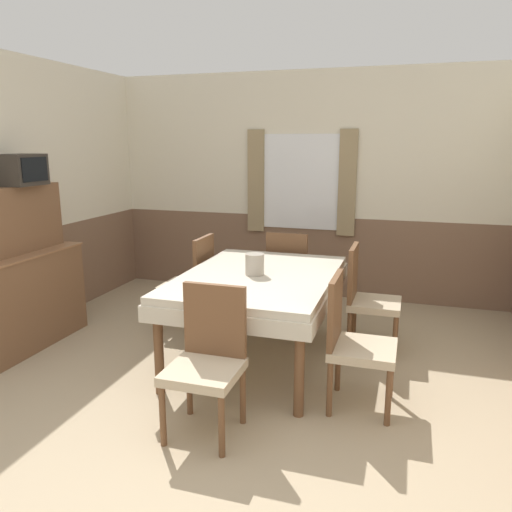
{
  "coord_description": "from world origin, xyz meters",
  "views": [
    {
      "loc": [
        1.2,
        -1.96,
        1.8
      ],
      "look_at": [
        0.02,
        1.8,
        0.9
      ],
      "focal_mm": 35.0,
      "sensor_mm": 36.0,
      "label": 1
    }
  ],
  "objects_px": {
    "sideboard": "(19,280)",
    "tv": "(21,170)",
    "chair_right_far": "(367,295)",
    "chair_left_far": "(192,280)",
    "chair_right_near": "(353,339)",
    "vase": "(255,264)",
    "dining_table": "(258,286)",
    "chair_head_near": "(208,356)",
    "chair_head_window": "(289,273)"
  },
  "relations": [
    {
      "from": "chair_head_window",
      "to": "tv",
      "type": "relative_size",
      "value": 2.53
    },
    {
      "from": "chair_head_window",
      "to": "chair_right_near",
      "type": "bearing_deg",
      "value": -62.44
    },
    {
      "from": "chair_right_far",
      "to": "chair_head_near",
      "type": "bearing_deg",
      "value": -27.56
    },
    {
      "from": "dining_table",
      "to": "vase",
      "type": "distance_m",
      "value": 0.19
    },
    {
      "from": "dining_table",
      "to": "chair_right_far",
      "type": "xyz_separation_m",
      "value": [
        0.83,
        0.52,
        -0.16
      ]
    },
    {
      "from": "chair_right_far",
      "to": "chair_head_window",
      "type": "bearing_deg",
      "value": -123.95
    },
    {
      "from": "chair_right_near",
      "to": "vase",
      "type": "xyz_separation_m",
      "value": [
        -0.86,
        0.49,
        0.35
      ]
    },
    {
      "from": "chair_head_window",
      "to": "dining_table",
      "type": "bearing_deg",
      "value": -90.0
    },
    {
      "from": "chair_head_near",
      "to": "tv",
      "type": "relative_size",
      "value": 2.53
    },
    {
      "from": "chair_head_near",
      "to": "chair_head_window",
      "type": "relative_size",
      "value": 1.0
    },
    {
      "from": "chair_left_far",
      "to": "chair_right_far",
      "type": "bearing_deg",
      "value": -90.0
    },
    {
      "from": "chair_right_near",
      "to": "vase",
      "type": "bearing_deg",
      "value": -119.75
    },
    {
      "from": "chair_right_far",
      "to": "sideboard",
      "type": "bearing_deg",
      "value": -74.14
    },
    {
      "from": "sideboard",
      "to": "tv",
      "type": "height_order",
      "value": "tv"
    },
    {
      "from": "chair_right_near",
      "to": "chair_head_window",
      "type": "xyz_separation_m",
      "value": [
        -0.83,
        1.6,
        0.0
      ]
    },
    {
      "from": "vase",
      "to": "sideboard",
      "type": "bearing_deg",
      "value": -172.06
    },
    {
      "from": "chair_right_near",
      "to": "vase",
      "type": "distance_m",
      "value": 1.05
    },
    {
      "from": "chair_head_window",
      "to": "tv",
      "type": "height_order",
      "value": "tv"
    },
    {
      "from": "dining_table",
      "to": "chair_head_window",
      "type": "distance_m",
      "value": 1.09
    },
    {
      "from": "chair_right_far",
      "to": "chair_left_far",
      "type": "relative_size",
      "value": 1.0
    },
    {
      "from": "chair_head_window",
      "to": "chair_left_far",
      "type": "bearing_deg",
      "value": -146.05
    },
    {
      "from": "vase",
      "to": "chair_head_window",
      "type": "bearing_deg",
      "value": 88.82
    },
    {
      "from": "chair_right_far",
      "to": "tv",
      "type": "bearing_deg",
      "value": -76.29
    },
    {
      "from": "chair_right_near",
      "to": "sideboard",
      "type": "bearing_deg",
      "value": -93.81
    },
    {
      "from": "tv",
      "to": "sideboard",
      "type": "bearing_deg",
      "value": -104.65
    },
    {
      "from": "dining_table",
      "to": "chair_head_near",
      "type": "xyz_separation_m",
      "value": [
        0.0,
        -1.08,
        -0.16
      ]
    },
    {
      "from": "chair_head_near",
      "to": "sideboard",
      "type": "xyz_separation_m",
      "value": [
        -2.12,
        0.76,
        0.12
      ]
    },
    {
      "from": "chair_right_far",
      "to": "chair_head_window",
      "type": "distance_m",
      "value": 1.01
    },
    {
      "from": "chair_head_near",
      "to": "chair_head_window",
      "type": "bearing_deg",
      "value": -90.0
    },
    {
      "from": "chair_right_near",
      "to": "chair_head_near",
      "type": "distance_m",
      "value": 1.01
    },
    {
      "from": "vase",
      "to": "tv",
      "type": "bearing_deg",
      "value": -175.4
    },
    {
      "from": "tv",
      "to": "chair_right_near",
      "type": "bearing_deg",
      "value": -6.32
    },
    {
      "from": "chair_head_near",
      "to": "vase",
      "type": "xyz_separation_m",
      "value": [
        -0.02,
        1.05,
        0.35
      ]
    },
    {
      "from": "dining_table",
      "to": "tv",
      "type": "bearing_deg",
      "value": -174.67
    },
    {
      "from": "chair_left_far",
      "to": "vase",
      "type": "height_order",
      "value": "chair_left_far"
    },
    {
      "from": "chair_right_near",
      "to": "chair_head_near",
      "type": "bearing_deg",
      "value": -56.05
    },
    {
      "from": "chair_head_near",
      "to": "tv",
      "type": "xyz_separation_m",
      "value": [
        -2.09,
        0.89,
        1.08
      ]
    },
    {
      "from": "dining_table",
      "to": "tv",
      "type": "xyz_separation_m",
      "value": [
        -2.09,
        -0.19,
        0.92
      ]
    },
    {
      "from": "chair_right_near",
      "to": "chair_head_window",
      "type": "height_order",
      "value": "same"
    },
    {
      "from": "chair_left_far",
      "to": "vase",
      "type": "distance_m",
      "value": 1.04
    },
    {
      "from": "chair_right_far",
      "to": "chair_left_far",
      "type": "height_order",
      "value": "same"
    },
    {
      "from": "dining_table",
      "to": "chair_left_far",
      "type": "bearing_deg",
      "value": 148.14
    },
    {
      "from": "chair_right_near",
      "to": "chair_left_far",
      "type": "distance_m",
      "value": 1.96
    },
    {
      "from": "chair_right_far",
      "to": "vase",
      "type": "height_order",
      "value": "chair_right_far"
    },
    {
      "from": "sideboard",
      "to": "chair_right_far",
      "type": "bearing_deg",
      "value": 15.86
    },
    {
      "from": "sideboard",
      "to": "vase",
      "type": "distance_m",
      "value": 2.13
    },
    {
      "from": "dining_table",
      "to": "vase",
      "type": "bearing_deg",
      "value": -128.69
    },
    {
      "from": "vase",
      "to": "dining_table",
      "type": "bearing_deg",
      "value": 51.31
    },
    {
      "from": "chair_head_near",
      "to": "chair_head_window",
      "type": "xyz_separation_m",
      "value": [
        -0.0,
        2.16,
        0.0
      ]
    },
    {
      "from": "chair_right_near",
      "to": "sideboard",
      "type": "distance_m",
      "value": 2.97
    }
  ]
}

